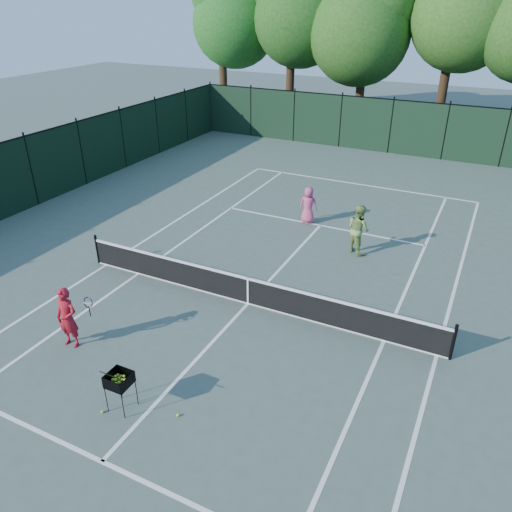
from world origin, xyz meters
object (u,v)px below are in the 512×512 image
at_px(player_green, 358,229).
at_px(loose_ball_midcourt, 178,415).
at_px(player_pink, 308,205).
at_px(coach, 68,318).
at_px(ball_hopper, 119,380).
at_px(loose_ball_near_cart, 102,412).

xyz_separation_m(player_green, loose_ball_midcourt, (-1.27, -9.50, -0.87)).
xyz_separation_m(player_pink, player_green, (2.52, -1.68, 0.15)).
bearing_deg(coach, player_pink, 71.29).
xyz_separation_m(ball_hopper, loose_ball_near_cart, (-0.31, -0.34, -0.78)).
xyz_separation_m(loose_ball_near_cart, loose_ball_midcourt, (1.57, 0.66, 0.00)).
bearing_deg(loose_ball_midcourt, player_green, 82.39).
relative_size(player_green, loose_ball_midcourt, 26.58).
xyz_separation_m(coach, ball_hopper, (2.71, -1.22, -0.04)).
distance_m(player_pink, player_green, 3.03).
xyz_separation_m(player_green, loose_ball_near_cart, (-2.84, -10.16, -0.87)).
relative_size(coach, loose_ball_near_cart, 25.01).
height_order(player_pink, loose_ball_near_cart, player_pink).
relative_size(player_green, ball_hopper, 1.87).
bearing_deg(coach, loose_ball_near_cart, -36.97).
bearing_deg(player_green, ball_hopper, 111.67).
relative_size(coach, player_pink, 1.13).
distance_m(loose_ball_near_cart, loose_ball_midcourt, 1.70).
bearing_deg(loose_ball_midcourt, coach, 167.26).
bearing_deg(loose_ball_near_cart, coach, 146.97).
height_order(coach, player_green, player_green).
distance_m(player_green, loose_ball_midcourt, 9.63).
xyz_separation_m(coach, loose_ball_midcourt, (3.96, -0.90, -0.82)).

